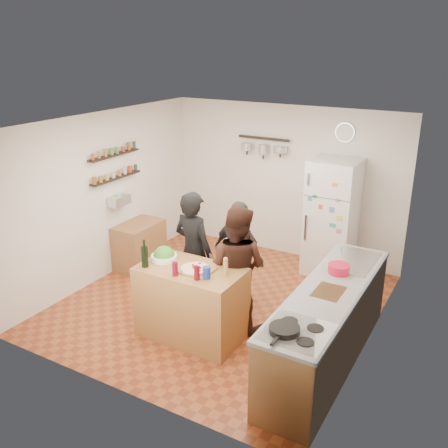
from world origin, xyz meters
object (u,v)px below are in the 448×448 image
Objects in this scene: person_back at (239,255)px; pepper_mill at (226,268)px; side_table at (140,245)px; counter_run at (327,327)px; red_bowl at (339,269)px; wine_bottle at (145,257)px; salt_canister at (207,273)px; prep_island at (191,302)px; person_center at (236,268)px; person_left at (194,251)px; fridge at (332,217)px; salad_bowl at (164,257)px; wall_clock at (345,132)px; skillet at (284,329)px.

pepper_mill is at bearing 126.17° from person_back.
counter_run is at bearing -15.71° from side_table.
person_back is 5.90× the size of red_bowl.
person_back is (0.63, 1.19, -0.29)m from wine_bottle.
side_table is at bearing 146.89° from salt_canister.
prep_island is 1.64m from counter_run.
person_back is (-0.23, 0.50, -0.06)m from person_center.
prep_island is 0.76× the size of person_left.
prep_island is 8.77× the size of salt_canister.
salt_canister is (0.30, -0.12, 0.53)m from prep_island.
red_bowl is at bearing -168.10° from person_left.
fridge is (1.22, 1.99, 0.08)m from person_left.
counter_run is (2.03, 0.25, -0.49)m from salad_bowl.
wall_clock reaches higher than counter_run.
fridge reaches higher than salad_bowl.
wall_clock is (-0.65, 3.65, 1.20)m from skillet.
fridge is 2.25× the size of side_table.
prep_island is at bearing -6.79° from salad_bowl.
red_bowl is 0.84× the size of wall_clock.
fridge reaches higher than counter_run.
person_center is at bearing 101.96° from pepper_mill.
wall_clock is (-0.75, 2.63, 1.70)m from counter_run.
salad_bowl is at bearing 91.72° from person_left.
pepper_mill reaches higher than red_bowl.
fridge is at bearing 63.32° from salad_bowl.
pepper_mill is 1.31m from red_bowl.
skillet reaches higher than counter_run.
wine_bottle is 2.28m from red_bowl.
red_bowl is (2.06, 0.96, -0.06)m from wine_bottle.
skillet is at bearing -91.97° from red_bowl.
person_back is (0.55, 0.92, -0.20)m from salad_bowl.
wall_clock is at bearing 79.57° from salt_canister.
fridge is (1.36, 2.82, -0.14)m from wine_bottle.
red_bowl is 2.58m from wall_clock.
salad_bowl is 2.85m from fridge.
fridge is (0.50, 2.12, 0.09)m from person_center.
person_left is 1.93m from red_bowl.
salad_bowl is 0.87m from pepper_mill.
side_table is at bearing 164.29° from counter_run.
red_bowl is (0.05, 1.46, 0.02)m from skillet.
pepper_mill is at bearing -148.18° from red_bowl.
red_bowl is at bearing 19.19° from salad_bowl.
person_left reaches higher than salad_bowl.
red_bowl reaches higher than counter_run.
wall_clock reaches higher than side_table.
counter_run is 8.77× the size of wall_clock.
salt_canister is 0.09× the size of person_left.
person_center is at bearing -19.90° from side_table.
prep_island reaches higher than side_table.
person_left is at bearing -121.51° from fridge.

